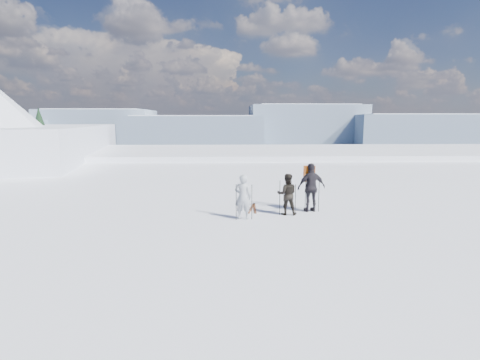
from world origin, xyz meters
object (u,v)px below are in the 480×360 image
at_px(skier_dark, 287,194).
at_px(skier_pack, 311,187).
at_px(skier_grey, 243,197).
at_px(skis_loose, 253,208).

bearing_deg(skier_dark, skier_pack, -151.27).
height_order(skier_grey, skier_dark, skier_grey).
relative_size(skier_grey, skis_loose, 0.96).
xyz_separation_m(skier_dark, skier_pack, (1.03, 0.45, 0.17)).
distance_m(skier_grey, skier_dark, 1.81).
xyz_separation_m(skier_grey, skier_pack, (2.74, 1.04, 0.14)).
relative_size(skier_grey, skier_dark, 1.04).
distance_m(skier_dark, skis_loose, 1.76).
xyz_separation_m(skier_grey, skier_dark, (1.71, 0.59, -0.03)).
bearing_deg(skier_dark, skis_loose, -34.86).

